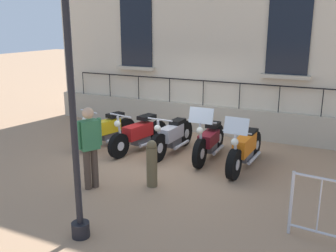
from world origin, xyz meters
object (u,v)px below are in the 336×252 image
(lamppost, at_px, (67,31))
(motorcycle_yellow, at_px, (107,130))
(motorcycle_orange, at_px, (245,149))
(pedestrian_standing, at_px, (90,144))
(motorcycle_silver, at_px, (172,137))
(motorcycle_maroon, at_px, (209,142))
(bollard, at_px, (152,163))
(motorcycle_red, at_px, (139,135))

(lamppost, bearing_deg, motorcycle_yellow, -150.81)
(motorcycle_yellow, distance_m, motorcycle_orange, 3.79)
(motorcycle_orange, xyz_separation_m, pedestrian_standing, (2.42, -2.48, 0.50))
(motorcycle_orange, distance_m, lamppost, 5.04)
(motorcycle_silver, bearing_deg, motorcycle_yellow, -85.37)
(motorcycle_maroon, bearing_deg, pedestrian_standing, -30.60)
(motorcycle_maroon, xyz_separation_m, bollard, (2.02, -0.50, 0.05))
(motorcycle_yellow, xyz_separation_m, pedestrian_standing, (2.46, 1.30, 0.52))
(motorcycle_yellow, height_order, motorcycle_red, motorcycle_red)
(motorcycle_yellow, xyz_separation_m, motorcycle_orange, (0.04, 3.79, 0.03))
(pedestrian_standing, bearing_deg, motorcycle_silver, 167.77)
(lamppost, relative_size, bollard, 5.22)
(motorcycle_red, bearing_deg, bollard, 36.21)
(motorcycle_orange, relative_size, pedestrian_standing, 1.32)
(motorcycle_red, bearing_deg, motorcycle_silver, 99.25)
(motorcycle_silver, bearing_deg, lamppost, 5.19)
(bollard, relative_size, pedestrian_standing, 0.59)
(bollard, bearing_deg, lamppost, -2.81)
(motorcycle_maroon, distance_m, lamppost, 5.01)
(lamppost, relative_size, pedestrian_standing, 3.07)
(motorcycle_orange, height_order, lamppost, lamppost)
(lamppost, bearing_deg, motorcycle_red, -162.67)
(motorcycle_yellow, distance_m, lamppost, 5.35)
(motorcycle_yellow, xyz_separation_m, motorcycle_maroon, (-0.16, 2.85, 0.02))
(motorcycle_silver, xyz_separation_m, bollard, (2.01, 0.49, 0.05))
(pedestrian_standing, bearing_deg, lamppost, 31.23)
(motorcycle_maroon, xyz_separation_m, motorcycle_orange, (0.20, 0.93, 0.00))
(motorcycle_orange, height_order, pedestrian_standing, pedestrian_standing)
(motorcycle_yellow, xyz_separation_m, lamppost, (4.03, 2.25, 2.71))
(motorcycle_red, xyz_separation_m, motorcycle_silver, (-0.14, 0.88, 0.02))
(motorcycle_orange, bearing_deg, motorcycle_silver, -95.75)
(motorcycle_silver, bearing_deg, motorcycle_maroon, 90.44)
(motorcycle_maroon, height_order, motorcycle_orange, motorcycle_maroon)
(motorcycle_yellow, height_order, motorcycle_silver, motorcycle_yellow)
(motorcycle_maroon, distance_m, pedestrian_standing, 3.09)
(motorcycle_red, xyz_separation_m, motorcycle_orange, (0.05, 2.80, 0.02))
(motorcycle_maroon, height_order, pedestrian_standing, pedestrian_standing)
(motorcycle_maroon, bearing_deg, lamppost, -8.23)
(motorcycle_orange, distance_m, bollard, 2.31)
(motorcycle_silver, relative_size, motorcycle_maroon, 1.05)
(motorcycle_red, distance_m, motorcycle_maroon, 1.87)
(motorcycle_yellow, relative_size, motorcycle_maroon, 0.97)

